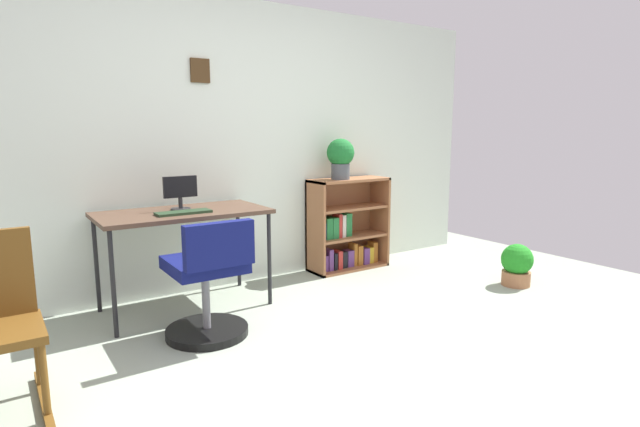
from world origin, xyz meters
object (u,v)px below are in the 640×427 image
keyboard (184,212)px  potted_plant_floor (517,264)px  monitor (180,192)px  desk (183,218)px  potted_plant_on_shelf (341,156)px  office_chair (208,286)px  bookshelf_low (345,229)px

keyboard → potted_plant_floor: bearing=-19.6°
monitor → potted_plant_floor: monitor is taller
keyboard → desk: bearing=74.7°
desk → monitor: (0.01, 0.05, 0.18)m
keyboard → potted_plant_on_shelf: 1.61m
office_chair → potted_plant_on_shelf: bearing=26.1°
monitor → bookshelf_low: size_ratio=0.29×
desk → keyboard: keyboard is taller
desk → potted_plant_floor: bearing=-22.4°
bookshelf_low → potted_plant_on_shelf: potted_plant_on_shelf is taller
desk → potted_plant_on_shelf: 1.57m
potted_plant_on_shelf → office_chair: bearing=-153.9°
keyboard → monitor: bearing=76.7°
monitor → desk: bearing=-97.9°
bookshelf_low → potted_plant_on_shelf: 0.69m
bookshelf_low → potted_plant_on_shelf: (-0.09, -0.05, 0.69)m
office_chair → monitor: bearing=84.2°
bookshelf_low → potted_plant_on_shelf: size_ratio=2.33×
potted_plant_floor → keyboard: bearing=160.4°
keyboard → bookshelf_low: size_ratio=0.44×
monitor → office_chair: 0.84m
keyboard → potted_plant_floor: (2.52, -0.90, -0.55)m
potted_plant_on_shelf → potted_plant_floor: 1.77m
keyboard → potted_plant_floor: size_ratio=1.05×
keyboard → office_chair: bearing=-93.0°
keyboard → office_chair: office_chair is taller
desk → monitor: bearing=82.1°
keyboard → potted_plant_on_shelf: bearing=10.5°
monitor → potted_plant_floor: (2.48, -1.07, -0.67)m
desk → office_chair: size_ratio=1.53×
desk → keyboard: 0.14m
bookshelf_low → potted_plant_floor: size_ratio=2.41×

